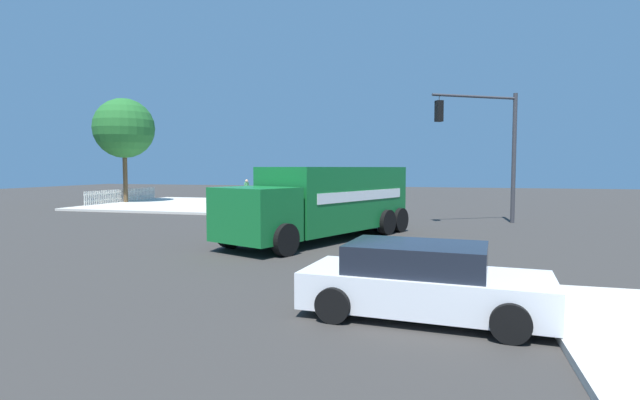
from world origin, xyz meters
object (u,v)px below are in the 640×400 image
at_px(traffic_light_primary, 489,137).
at_px(pickup_navy, 313,199).
at_px(delivery_truck, 325,201).
at_px(pedestrian_near_corner, 247,189).
at_px(sedan_white, 422,282).
at_px(shade_tree_near, 124,128).

relative_size(traffic_light_primary, pickup_navy, 1.15).
relative_size(delivery_truck, traffic_light_primary, 1.43).
height_order(pickup_navy, pedestrian_near_corner, pedestrian_near_corner).
height_order(delivery_truck, traffic_light_primary, traffic_light_primary).
distance_m(sedan_white, pedestrian_near_corner, 28.13).
xyz_separation_m(pickup_navy, shade_tree_near, (-1.44, -14.79, 4.79)).
bearing_deg(delivery_truck, traffic_light_primary, 137.89).
bearing_deg(traffic_light_primary, pedestrian_near_corner, -118.28).
height_order(delivery_truck, shade_tree_near, shade_tree_near).
xyz_separation_m(traffic_light_primary, pedestrian_near_corner, (-8.77, -16.30, -3.00)).
bearing_deg(pedestrian_near_corner, traffic_light_primary, 61.72).
bearing_deg(traffic_light_primary, shade_tree_near, -104.20).
relative_size(delivery_truck, pedestrian_near_corner, 5.33).
distance_m(traffic_light_primary, shade_tree_near, 25.66).
xyz_separation_m(delivery_truck, sedan_white, (8.68, 4.09, -0.80)).
relative_size(sedan_white, pedestrian_near_corner, 2.66).
bearing_deg(shade_tree_near, pedestrian_near_corner, 106.20).
height_order(traffic_light_primary, shade_tree_near, shade_tree_near).
bearing_deg(delivery_truck, pedestrian_near_corner, -147.02).
bearing_deg(pickup_navy, shade_tree_near, -95.56).
relative_size(delivery_truck, sedan_white, 2.00).
height_order(pedestrian_near_corner, shade_tree_near, shade_tree_near).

